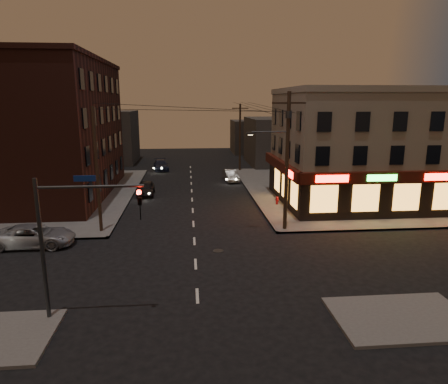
{
  "coord_description": "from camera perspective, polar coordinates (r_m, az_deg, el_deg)",
  "views": [
    {
      "loc": [
        -0.32,
        -22.26,
        9.47
      ],
      "look_at": [
        2.17,
        5.13,
        3.2
      ],
      "focal_mm": 32.0,
      "sensor_mm": 36.0,
      "label": 1
    }
  ],
  "objects": [
    {
      "name": "sedan_near",
      "position": [
        41.82,
        -11.11,
        0.51
      ],
      "size": [
        1.77,
        4.24,
        1.43
      ],
      "primitive_type": "imported",
      "rotation": [
        0.0,
        0.0,
        0.02
      ],
      "color": "black",
      "rests_on": "ground"
    },
    {
      "name": "brick_apartment",
      "position": [
        43.72,
        -24.36,
        8.02
      ],
      "size": [
        12.0,
        20.0,
        13.0
      ],
      "primitive_type": "cube",
      "color": "#411C14",
      "rests_on": "sidewalk_nw"
    },
    {
      "name": "sidewalk_ne",
      "position": [
        46.11,
        18.34,
        0.43
      ],
      "size": [
        24.0,
        28.0,
        0.15
      ],
      "primitive_type": "cube",
      "color": "#514F4C",
      "rests_on": "ground"
    },
    {
      "name": "sedan_mid",
      "position": [
        48.32,
        1.0,
        2.38
      ],
      "size": [
        1.83,
        4.32,
        1.39
      ],
      "primitive_type": "imported",
      "rotation": [
        0.0,
        0.0,
        0.09
      ],
      "color": "slate",
      "rests_on": "ground"
    },
    {
      "name": "sidewalk_nw",
      "position": [
        45.86,
        -27.74,
        -0.48
      ],
      "size": [
        24.0,
        28.0,
        0.15
      ],
      "primitive_type": "cube",
      "color": "#514F4C",
      "rests_on": "ground"
    },
    {
      "name": "bg_building_ne_a",
      "position": [
        62.23,
        8.2,
        7.21
      ],
      "size": [
        10.0,
        12.0,
        7.0
      ],
      "primitive_type": "cube",
      "color": "#3F3D3A",
      "rests_on": "ground"
    },
    {
      "name": "suv_cross",
      "position": [
        29.54,
        -25.53,
        -5.67
      ],
      "size": [
        5.28,
        2.5,
        1.46
      ],
      "primitive_type": "imported",
      "rotation": [
        0.0,
        0.0,
        1.55
      ],
      "color": "#93949B",
      "rests_on": "ground"
    },
    {
      "name": "fire_hydrant",
      "position": [
        37.19,
        7.58,
        -1.15
      ],
      "size": [
        0.33,
        0.33,
        0.73
      ],
      "rotation": [
        0.0,
        0.0,
        -0.41
      ],
      "color": "maroon",
      "rests_on": "sidewalk_ne"
    },
    {
      "name": "utility_pole_main",
      "position": [
        29.16,
        8.79,
        5.38
      ],
      "size": [
        4.2,
        0.44,
        10.0
      ],
      "color": "#382619",
      "rests_on": "sidewalk_ne"
    },
    {
      "name": "ground",
      "position": [
        24.19,
        -4.08,
        -10.24
      ],
      "size": [
        120.0,
        120.0,
        0.0
      ],
      "primitive_type": "plane",
      "color": "black",
      "rests_on": "ground"
    },
    {
      "name": "traffic_signal",
      "position": [
        18.25,
        -21.73,
        -5.03
      ],
      "size": [
        4.49,
        0.32,
        6.47
      ],
      "color": "#333538",
      "rests_on": "ground"
    },
    {
      "name": "pizza_building",
      "position": [
        39.43,
        19.29,
        6.12
      ],
      "size": [
        15.85,
        12.85,
        10.5
      ],
      "color": "gray",
      "rests_on": "sidewalk_ne"
    },
    {
      "name": "bg_building_ne_b",
      "position": [
        75.55,
        4.25,
        7.9
      ],
      "size": [
        8.0,
        8.0,
        6.0
      ],
      "primitive_type": "cube",
      "color": "#3F3D3A",
      "rests_on": "ground"
    },
    {
      "name": "utility_pole_west",
      "position": [
        29.87,
        -17.67,
        2.95
      ],
      "size": [
        0.24,
        0.24,
        9.0
      ],
      "primitive_type": "cylinder",
      "color": "#382619",
      "rests_on": "sidewalk_nw"
    },
    {
      "name": "bg_building_nw",
      "position": [
        65.73,
        -16.45,
        7.55
      ],
      "size": [
        9.0,
        10.0,
        8.0
      ],
      "primitive_type": "cube",
      "color": "#3F3D3A",
      "rests_on": "ground"
    },
    {
      "name": "utility_pole_far",
      "position": [
        54.94,
        2.29,
        7.8
      ],
      "size": [
        0.26,
        0.26,
        9.0
      ],
      "primitive_type": "cylinder",
      "color": "#382619",
      "rests_on": "sidewalk_ne"
    },
    {
      "name": "sedan_far",
      "position": [
        56.94,
        -8.99,
        3.82
      ],
      "size": [
        2.56,
        5.03,
        1.4
      ],
      "primitive_type": "imported",
      "rotation": [
        0.0,
        0.0,
        0.13
      ],
      "color": "#191F33",
      "rests_on": "ground"
    }
  ]
}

